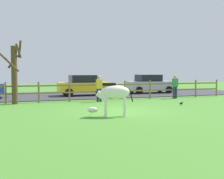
# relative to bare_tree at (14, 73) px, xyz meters

# --- Properties ---
(ground_plane) EXTENTS (60.00, 60.00, 0.00)m
(ground_plane) POSITION_rel_bare_tree_xyz_m (4.85, -4.61, -1.83)
(ground_plane) COLOR #47842D
(parking_asphalt) EXTENTS (28.00, 7.40, 0.05)m
(parking_asphalt) POSITION_rel_bare_tree_xyz_m (4.85, 4.69, -1.80)
(parking_asphalt) COLOR #38383D
(parking_asphalt) RESTS_ON ground_plane
(paddock_fence) EXTENTS (20.79, 0.11, 1.27)m
(paddock_fence) POSITION_rel_bare_tree_xyz_m (4.19, 0.39, -1.10)
(paddock_fence) COLOR olive
(paddock_fence) RESTS_ON ground_plane
(bare_tree) EXTENTS (1.28, 1.28, 3.68)m
(bare_tree) POSITION_rel_bare_tree_xyz_m (0.00, 0.00, 0.00)
(bare_tree) COLOR #513A23
(bare_tree) RESTS_ON ground_plane
(zebra) EXTENTS (1.88, 0.85, 1.41)m
(zebra) POSITION_rel_bare_tree_xyz_m (3.92, -6.02, -0.90)
(zebra) COLOR white
(zebra) RESTS_ON ground_plane
(crow_on_grass) EXTENTS (0.21, 0.10, 0.20)m
(crow_on_grass) POSITION_rel_bare_tree_xyz_m (8.73, -3.75, -1.70)
(crow_on_grass) COLOR black
(crow_on_grass) RESTS_ON ground_plane
(parked_car_silver) EXTENTS (4.04, 1.97, 1.56)m
(parked_car_silver) POSITION_rel_bare_tree_xyz_m (10.82, 4.29, -0.98)
(parked_car_silver) COLOR #B7BABF
(parked_car_silver) RESTS_ON parking_asphalt
(parked_car_yellow) EXTENTS (4.00, 1.89, 1.56)m
(parked_car_yellow) POSITION_rel_bare_tree_xyz_m (5.01, 3.82, -0.98)
(parked_car_yellow) COLOR yellow
(parked_car_yellow) RESTS_ON parking_asphalt
(visitor_left_of_tree) EXTENTS (0.36, 0.22, 1.64)m
(visitor_left_of_tree) POSITION_rel_bare_tree_xyz_m (4.96, -0.42, -0.92)
(visitor_left_of_tree) COLOR #232847
(visitor_left_of_tree) RESTS_ON ground_plane
(visitor_right_of_tree) EXTENTS (0.36, 0.23, 1.64)m
(visitor_right_of_tree) POSITION_rel_bare_tree_xyz_m (10.56, -0.15, -0.92)
(visitor_right_of_tree) COLOR #232847
(visitor_right_of_tree) RESTS_ON ground_plane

